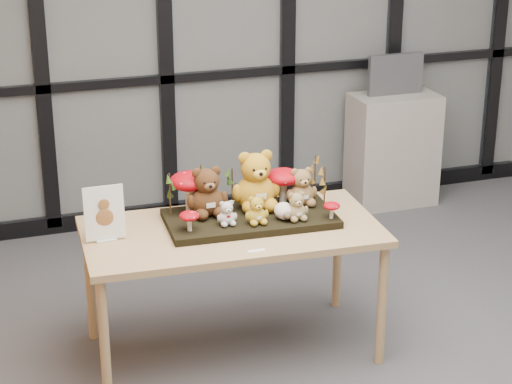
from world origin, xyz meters
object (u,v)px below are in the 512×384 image
object	(u,v)px
bear_brown_medium	(207,189)
mushroom_back_left	(190,189)
display_table	(232,240)
sign_holder	(104,216)
monitor	(395,74)
bear_tan_back	(301,184)
bear_white_bow	(227,211)
bear_beige_small	(296,204)
diorama_tray	(250,219)
cabinet	(393,149)
plush_cream_hedgehog	(284,210)
mushroom_front_left	(189,220)
mushroom_front_right	(332,209)
mushroom_back_right	(283,184)
bear_pooh_yellow	(255,177)
bear_small_yellow	(256,208)

from	to	relation	value
bear_brown_medium	mushroom_back_left	world-z (taller)	bear_brown_medium
display_table	sign_holder	distance (m)	0.68
monitor	bear_tan_back	bearing A→B (deg)	-130.13
bear_white_bow	bear_beige_small	size ratio (longest dim) A/B	0.86
diorama_tray	cabinet	distance (m)	2.40
bear_white_bow	plush_cream_hedgehog	world-z (taller)	bear_white_bow
display_table	bear_beige_small	world-z (taller)	bear_beige_small
mushroom_front_left	monitor	xyz separation A→B (m)	(2.04, 1.79, 0.18)
mushroom_back_left	mushroom_front_right	distance (m)	0.76
bear_brown_medium	mushroom_back_right	distance (m)	0.44
bear_tan_back	bear_beige_small	world-z (taller)	bear_tan_back
bear_pooh_yellow	sign_holder	distance (m)	0.83
sign_holder	mushroom_front_left	bearing A→B (deg)	-14.06
bear_beige_small	monitor	size ratio (longest dim) A/B	0.39
bear_beige_small	bear_tan_back	bearing A→B (deg)	65.32
bear_pooh_yellow	bear_beige_small	bearing A→B (deg)	-52.80
bear_pooh_yellow	display_table	bearing A→B (deg)	-138.06
bear_brown_medium	sign_holder	bearing A→B (deg)	-168.52
bear_small_yellow	cabinet	distance (m)	2.49
plush_cream_hedgehog	mushroom_back_right	size ratio (longest dim) A/B	0.47
mushroom_back_left	cabinet	distance (m)	2.51
plush_cream_hedgehog	display_table	bearing A→B (deg)	171.80
mushroom_front_right	cabinet	bearing A→B (deg)	54.94
bear_brown_medium	sign_holder	xyz separation A→B (m)	(-0.55, -0.08, -0.05)
mushroom_front_left	monitor	size ratio (longest dim) A/B	0.27
bear_small_yellow	monitor	distance (m)	2.48
mushroom_back_right	monitor	world-z (taller)	monitor
mushroom_back_left	diorama_tray	bearing A→B (deg)	-31.95
bear_tan_back	sign_holder	distance (m)	1.08
bear_brown_medium	sign_holder	size ratio (longest dim) A/B	1.01
bear_pooh_yellow	mushroom_back_left	bearing A→B (deg)	169.54
sign_holder	monitor	distance (m)	2.98
bear_pooh_yellow	bear_beige_small	world-z (taller)	bear_pooh_yellow
display_table	mushroom_front_left	world-z (taller)	mushroom_front_left
bear_beige_small	mushroom_back_right	size ratio (longest dim) A/B	0.79
bear_beige_small	mushroom_back_right	distance (m)	0.25
mushroom_front_left	monitor	world-z (taller)	monitor
bear_tan_back	bear_small_yellow	bearing A→B (deg)	-148.10
mushroom_back_left	plush_cream_hedgehog	bearing A→B (deg)	-33.11
mushroom_back_right	monitor	size ratio (longest dim) A/B	0.50
bear_small_yellow	mushroom_back_right	distance (m)	0.33
diorama_tray	plush_cream_hedgehog	bearing A→B (deg)	-32.01
mushroom_front_left	monitor	distance (m)	2.72
bear_beige_small	mushroom_back_right	bearing A→B (deg)	89.19
monitor	bear_small_yellow	bearing A→B (deg)	-133.12
diorama_tray	bear_small_yellow	xyz separation A→B (m)	(-0.00, -0.11, 0.10)
display_table	mushroom_front_left	size ratio (longest dim) A/B	13.86
sign_holder	mushroom_front_right	bearing A→B (deg)	-9.07
bear_tan_back	bear_beige_small	bearing A→B (deg)	-114.68
bear_beige_small	plush_cream_hedgehog	bearing A→B (deg)	160.96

